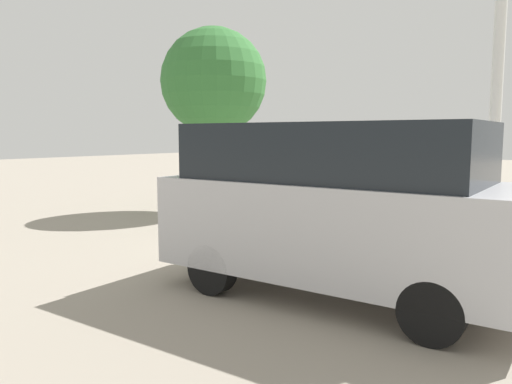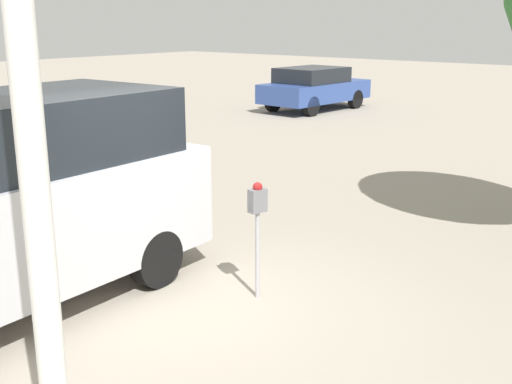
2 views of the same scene
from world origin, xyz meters
The scene contains 4 objects.
ground_plane centered at (0.00, 0.00, 0.00)m, with size 80.00×80.00×0.00m, color gray.
parking_meter_near centered at (-0.63, 0.47, 1.00)m, with size 0.22×0.15×1.35m.
lamp_post centered at (2.59, 1.41, 2.19)m, with size 0.44×0.44×6.14m.
car_distant centered at (-13.76, -7.78, 0.78)m, with size 4.20×2.04×1.46m.
Camera 2 is at (4.59, 4.75, 3.08)m, focal length 45.00 mm.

